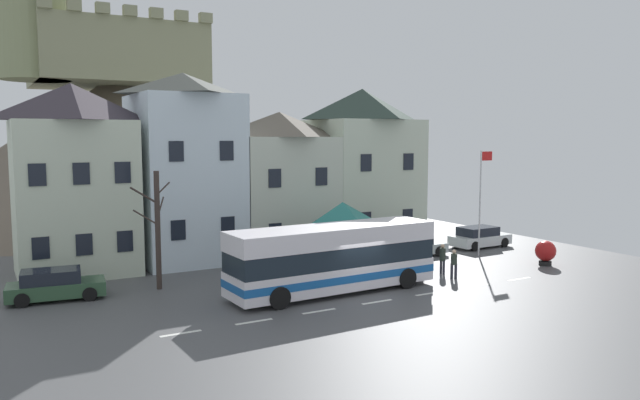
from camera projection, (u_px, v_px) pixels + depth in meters
ground_plane at (362, 296)px, 28.59m from camera, size 40.00×60.00×0.07m
townhouse_00 at (74, 180)px, 32.73m from camera, size 6.02×5.14×10.22m
townhouse_01 at (185, 168)px, 36.33m from camera, size 5.71×6.47×11.12m
townhouse_02 at (280, 183)px, 38.80m from camera, size 6.28×5.20×8.95m
townhouse_03 at (362, 167)px, 42.29m from camera, size 6.73×6.10×10.65m
hilltop_castle at (116, 141)px, 56.03m from camera, size 38.26×38.26×22.07m
transit_bus at (333, 259)px, 29.02m from camera, size 10.48×3.00×3.20m
bus_shelter at (343, 214)px, 34.24m from camera, size 3.60×3.60×3.76m
parked_car_00 at (479, 237)px, 40.97m from camera, size 4.25×2.06×1.39m
parked_car_01 at (55, 285)px, 27.77m from camera, size 4.36×2.25×1.40m
parked_car_02 at (411, 246)px, 37.79m from camera, size 4.53×1.98×1.30m
pedestrian_00 at (443, 257)px, 32.91m from camera, size 0.32×0.33×1.65m
pedestrian_01 at (420, 254)px, 34.21m from camera, size 0.34×0.37×1.57m
pedestrian_02 at (454, 263)px, 31.84m from camera, size 0.33×0.33×1.55m
public_bench at (341, 253)px, 36.40m from camera, size 1.50×0.48×0.87m
flagpole at (481, 194)px, 37.86m from camera, size 0.95×0.10×6.56m
harbour_buoy at (546, 252)px, 35.22m from camera, size 1.18×1.18×1.43m
bare_tree_01 at (157, 228)px, 29.52m from camera, size 2.15×0.97×5.77m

